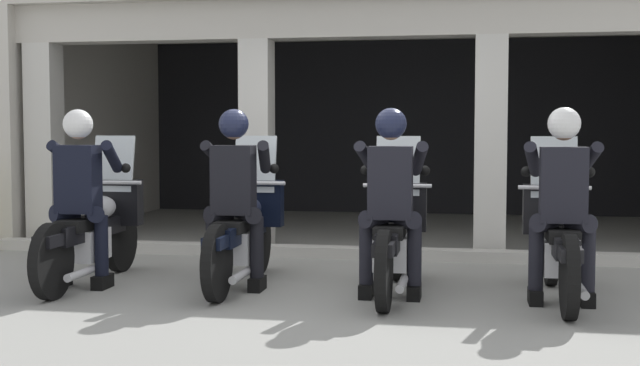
{
  "coord_description": "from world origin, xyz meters",
  "views": [
    {
      "loc": [
        1.31,
        -7.36,
        1.42
      ],
      "look_at": [
        0.0,
        0.1,
        0.92
      ],
      "focal_mm": 47.19,
      "sensor_mm": 36.0,
      "label": 1
    }
  ],
  "objects_px": {
    "police_officer_far_right": "(563,188)",
    "police_officer_center_left": "(235,183)",
    "motorcycle_center_right": "(394,235)",
    "motorcycle_center_left": "(244,229)",
    "police_officer_center_right": "(391,186)",
    "police_officer_far_left": "(80,183)",
    "motorcycle_far_right": "(558,238)",
    "motorcycle_far_left": "(95,228)"
  },
  "relations": [
    {
      "from": "motorcycle_center_left",
      "to": "police_officer_center_left",
      "type": "xyz_separation_m",
      "value": [
        -0.0,
        -0.28,
        0.44
      ]
    },
    {
      "from": "police_officer_center_left",
      "to": "motorcycle_center_right",
      "type": "relative_size",
      "value": 0.78
    },
    {
      "from": "motorcycle_far_left",
      "to": "motorcycle_center_right",
      "type": "height_order",
      "value": "same"
    },
    {
      "from": "police_officer_center_left",
      "to": "motorcycle_far_right",
      "type": "relative_size",
      "value": 0.78
    },
    {
      "from": "motorcycle_far_left",
      "to": "police_officer_center_right",
      "type": "xyz_separation_m",
      "value": [
        2.75,
        -0.28,
        0.44
      ]
    },
    {
      "from": "motorcycle_center_right",
      "to": "police_officer_far_right",
      "type": "bearing_deg",
      "value": -13.07
    },
    {
      "from": "police_officer_far_left",
      "to": "motorcycle_center_left",
      "type": "bearing_deg",
      "value": 16.07
    },
    {
      "from": "motorcycle_far_left",
      "to": "motorcycle_center_right",
      "type": "distance_m",
      "value": 2.75
    },
    {
      "from": "police_officer_center_right",
      "to": "motorcycle_far_left",
      "type": "bearing_deg",
      "value": 173.64
    },
    {
      "from": "motorcycle_far_left",
      "to": "motorcycle_far_right",
      "type": "bearing_deg",
      "value": -1.2
    },
    {
      "from": "police_officer_far_left",
      "to": "police_officer_far_right",
      "type": "distance_m",
      "value": 4.13
    },
    {
      "from": "motorcycle_center_right",
      "to": "police_officer_far_left",
      "type": "bearing_deg",
      "value": -174.59
    },
    {
      "from": "motorcycle_center_left",
      "to": "police_officer_center_right",
      "type": "distance_m",
      "value": 1.5
    },
    {
      "from": "police_officer_far_left",
      "to": "police_officer_center_left",
      "type": "bearing_deg",
      "value": 4.79
    },
    {
      "from": "motorcycle_far_left",
      "to": "police_officer_far_right",
      "type": "bearing_deg",
      "value": -5.13
    },
    {
      "from": "motorcycle_center_right",
      "to": "motorcycle_far_right",
      "type": "xyz_separation_m",
      "value": [
        1.38,
        -0.02,
        0.0
      ]
    },
    {
      "from": "police_officer_center_left",
      "to": "police_officer_far_left",
      "type": "bearing_deg",
      "value": -178.8
    },
    {
      "from": "motorcycle_center_left",
      "to": "motorcycle_far_right",
      "type": "xyz_separation_m",
      "value": [
        2.75,
        -0.15,
        0.0
      ]
    },
    {
      "from": "motorcycle_far_left",
      "to": "police_officer_far_right",
      "type": "distance_m",
      "value": 4.16
    },
    {
      "from": "police_officer_center_right",
      "to": "police_officer_far_right",
      "type": "height_order",
      "value": "same"
    },
    {
      "from": "motorcycle_center_left",
      "to": "police_officer_center_left",
      "type": "bearing_deg",
      "value": -94.85
    },
    {
      "from": "police_officer_center_left",
      "to": "motorcycle_center_right",
      "type": "xyz_separation_m",
      "value": [
        1.38,
        0.15,
        -0.44
      ]
    },
    {
      "from": "police_officer_far_left",
      "to": "police_officer_center_left",
      "type": "relative_size",
      "value": 1.0
    },
    {
      "from": "motorcycle_far_left",
      "to": "police_officer_far_left",
      "type": "distance_m",
      "value": 0.52
    },
    {
      "from": "police_officer_center_left",
      "to": "motorcycle_far_right",
      "type": "distance_m",
      "value": 2.79
    },
    {
      "from": "motorcycle_center_left",
      "to": "motorcycle_far_left",
      "type": "bearing_deg",
      "value": -178.8
    },
    {
      "from": "motorcycle_center_left",
      "to": "police_officer_far_left",
      "type": "bearing_deg",
      "value": -167.51
    },
    {
      "from": "motorcycle_far_right",
      "to": "police_officer_far_left",
      "type": "bearing_deg",
      "value": -176.71
    },
    {
      "from": "motorcycle_center_right",
      "to": "police_officer_far_right",
      "type": "xyz_separation_m",
      "value": [
        1.37,
        -0.3,
        0.44
      ]
    },
    {
      "from": "motorcycle_center_right",
      "to": "police_officer_center_right",
      "type": "relative_size",
      "value": 1.29
    },
    {
      "from": "motorcycle_center_left",
      "to": "police_officer_center_right",
      "type": "relative_size",
      "value": 1.29
    },
    {
      "from": "motorcycle_far_left",
      "to": "police_officer_far_right",
      "type": "xyz_separation_m",
      "value": [
        4.13,
        -0.3,
        0.44
      ]
    },
    {
      "from": "motorcycle_far_left",
      "to": "police_officer_center_left",
      "type": "distance_m",
      "value": 1.45
    },
    {
      "from": "police_officer_center_left",
      "to": "police_officer_far_right",
      "type": "distance_m",
      "value": 2.76
    },
    {
      "from": "police_officer_center_right",
      "to": "police_officer_far_right",
      "type": "relative_size",
      "value": 1.0
    },
    {
      "from": "motorcycle_far_left",
      "to": "motorcycle_center_right",
      "type": "relative_size",
      "value": 1.0
    },
    {
      "from": "police_officer_center_right",
      "to": "motorcycle_center_left",
      "type": "bearing_deg",
      "value": 162.53
    },
    {
      "from": "police_officer_far_right",
      "to": "police_officer_center_left",
      "type": "bearing_deg",
      "value": 176.36
    },
    {
      "from": "police_officer_center_right",
      "to": "police_officer_far_right",
      "type": "distance_m",
      "value": 1.38
    },
    {
      "from": "police_officer_far_left",
      "to": "police_officer_center_right",
      "type": "height_order",
      "value": "same"
    },
    {
      "from": "motorcycle_center_left",
      "to": "motorcycle_far_right",
      "type": "distance_m",
      "value": 2.76
    },
    {
      "from": "motorcycle_far_left",
      "to": "motorcycle_center_right",
      "type": "bearing_deg",
      "value": -0.88
    }
  ]
}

